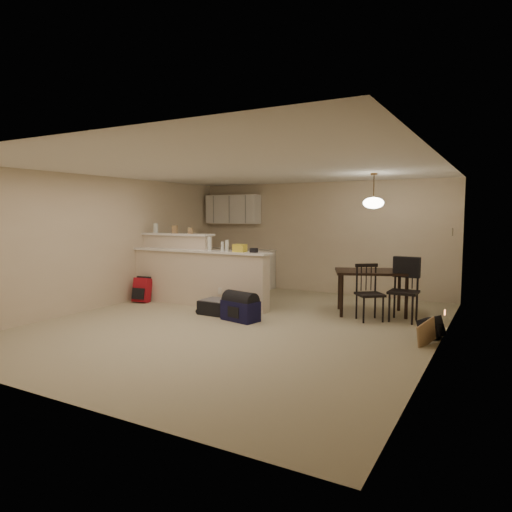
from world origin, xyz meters
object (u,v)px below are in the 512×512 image
Objects in this scene: black_daypack at (431,328)px; dining_chair_far at (404,290)px; suitcase at (221,308)px; pendant_lamp at (373,202)px; dining_table at (372,276)px; dining_chair_near at (370,293)px; navy_duffel at (240,311)px; red_backpack at (142,290)px.

dining_chair_far is at bearing 52.19° from black_daypack.
pendant_lamp is at bearing 31.18° from suitcase.
pendant_lamp is 0.85× the size of suitcase.
dining_chair_far is at bearing -47.95° from dining_table.
pendant_lamp is at bearing 64.30° from black_daypack.
suitcase is 2.21× the size of black_daypack.
dining_chair_far reaches higher than dining_chair_near.
navy_duffel is (-1.78, -1.58, -1.82)m from pendant_lamp.
dining_chair_near is 2.19m from navy_duffel.
dining_chair_far is 1.09m from black_daypack.
red_backpack is 5.55m from black_daypack.
navy_duffel is 2.99m from black_daypack.
dining_chair_near is at bearing -99.67° from dining_table.
suitcase is 0.60m from navy_duffel.
pendant_lamp reaches higher than dining_chair_far.
suitcase is at bearing 168.67° from navy_duffel.
dining_chair_near reaches higher than navy_duffel.
dining_chair_far is 3.18× the size of black_daypack.
suitcase is (-2.45, -0.81, -0.35)m from dining_chair_near.
dining_chair_near is 1.31× the size of suitcase.
suitcase is at bearing -150.20° from pendant_lamp.
suitcase is at bearing 160.12° from dining_chair_near.
dining_table is 2.03× the size of suitcase.
suitcase is at bearing -172.01° from dining_table.
dining_chair_near reaches higher than suitcase.
black_daypack is (1.18, -1.15, -1.84)m from pendant_lamp.
dining_table is at bearing 71.57° from pendant_lamp.
suitcase is at bearing -14.16° from red_backpack.
red_backpack is at bearing -165.23° from pendant_lamp.
dining_table is 2.44m from navy_duffel.
pendant_lamp is 1.62m from dining_chair_far.
black_daypack is (1.07, -0.62, -0.33)m from dining_chair_near.
dining_chair_near is 4.53m from red_backpack.
suitcase is (-2.95, -1.03, -0.40)m from dining_chair_far.
black_daypack is (1.18, -1.15, -0.54)m from dining_table.
pendant_lamp reaches higher than dining_table.
pendant_lamp reaches higher than red_backpack.
pendant_lamp is at bearing 155.17° from dining_chair_far.
navy_duffel is at bearing -160.31° from dining_table.
pendant_lamp reaches higher than dining_chair_near.
dining_chair_near is at bearing 78.38° from black_daypack.
black_daypack is at bearing 4.38° from suitcase.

